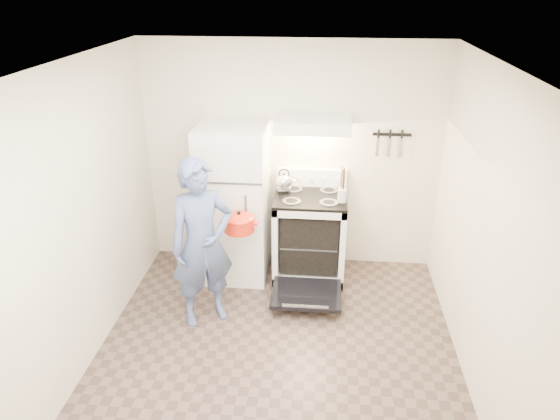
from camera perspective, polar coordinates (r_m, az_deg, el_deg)
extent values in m
plane|color=brown|center=(4.54, -0.57, -17.07)|extent=(3.60, 3.60, 0.00)
cube|color=beige|center=(5.45, 1.31, 5.95)|extent=(3.20, 0.02, 2.50)
cube|color=white|center=(5.35, -5.21, 0.83)|extent=(0.70, 0.70, 1.70)
cube|color=white|center=(5.47, 3.39, -3.11)|extent=(0.76, 0.65, 0.92)
cube|color=black|center=(5.26, 3.52, 1.45)|extent=(0.76, 0.65, 0.03)
cube|color=white|center=(5.48, 3.67, 3.75)|extent=(0.76, 0.07, 0.20)
cube|color=black|center=(5.14, 3.03, -9.56)|extent=(0.70, 0.54, 0.04)
cube|color=slate|center=(5.48, 3.39, -3.29)|extent=(0.60, 0.52, 0.01)
cube|color=white|center=(5.07, 3.79, 9.83)|extent=(0.76, 0.50, 0.12)
cube|color=black|center=(5.38, 12.68, 8.42)|extent=(0.40, 0.02, 0.03)
cylinder|color=#8D7250|center=(5.48, 2.88, -3.10)|extent=(0.33, 0.33, 0.02)
cylinder|color=silver|center=(5.06, 7.11, 1.66)|extent=(0.10, 0.10, 0.13)
imported|color=#324B6A|center=(4.64, -8.89, -3.87)|extent=(0.72, 0.65, 1.64)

